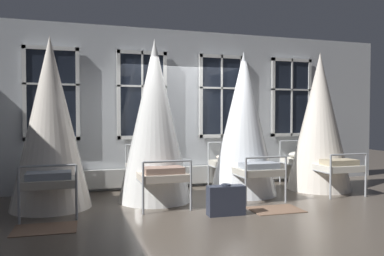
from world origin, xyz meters
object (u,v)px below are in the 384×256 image
object	(u,v)px
suitcase_dark	(226,200)
cot_first	(51,124)
cot_fourth	(319,123)
cot_third	(243,125)
cot_second	(155,122)

from	to	relation	value
suitcase_dark	cot_first	bearing A→B (deg)	155.49
cot_first	cot_fourth	distance (m)	5.08
cot_first	cot_third	xyz separation A→B (m)	(3.42, 0.06, -0.04)
cot_first	suitcase_dark	xyz separation A→B (m)	(2.50, -1.29, -1.12)
cot_third	cot_first	bearing A→B (deg)	90.89
cot_fourth	cot_first	bearing A→B (deg)	91.49
cot_third	suitcase_dark	xyz separation A→B (m)	(-0.92, -1.35, -1.08)
cot_fourth	cot_third	bearing A→B (deg)	90.16
cot_fourth	suitcase_dark	size ratio (longest dim) A/B	4.82
cot_first	cot_third	distance (m)	3.42
cot_second	cot_fourth	size ratio (longest dim) A/B	1.03
cot_second	cot_third	size ratio (longest dim) A/B	1.04
cot_third	cot_second	bearing A→B (deg)	91.57
cot_second	cot_third	distance (m)	1.72
cot_second	cot_fourth	world-z (taller)	cot_second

